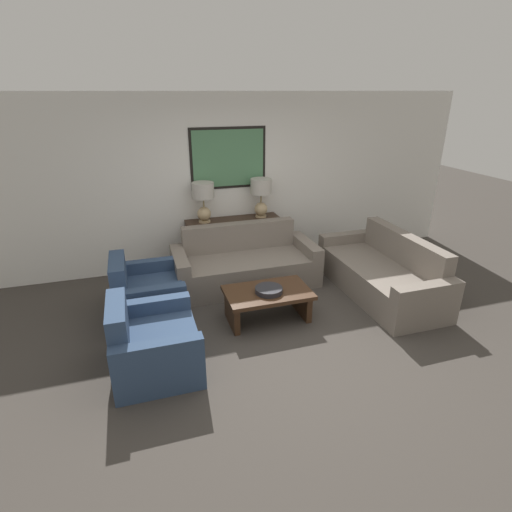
% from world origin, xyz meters
% --- Properties ---
extents(ground_plane, '(20.00, 20.00, 0.00)m').
position_xyz_m(ground_plane, '(0.00, 0.00, 0.00)').
color(ground_plane, '#3D3833').
extents(back_wall, '(7.97, 0.12, 2.65)m').
position_xyz_m(back_wall, '(0.00, 2.49, 1.33)').
color(back_wall, silver).
rests_on(back_wall, ground_plane).
extents(console_table, '(1.47, 0.39, 0.79)m').
position_xyz_m(console_table, '(0.00, 2.22, 0.40)').
color(console_table, '#332319').
rests_on(console_table, ground_plane).
extents(table_lamp_left, '(0.33, 0.33, 0.61)m').
position_xyz_m(table_lamp_left, '(-0.45, 2.22, 1.18)').
color(table_lamp_left, tan).
rests_on(table_lamp_left, console_table).
extents(table_lamp_right, '(0.33, 0.33, 0.61)m').
position_xyz_m(table_lamp_right, '(0.45, 2.22, 1.18)').
color(table_lamp_right, tan).
rests_on(table_lamp_right, console_table).
extents(couch_by_back_wall, '(2.06, 0.90, 0.84)m').
position_xyz_m(couch_by_back_wall, '(0.00, 1.58, 0.28)').
color(couch_by_back_wall, slate).
rests_on(couch_by_back_wall, ground_plane).
extents(couch_by_side, '(0.90, 2.06, 0.84)m').
position_xyz_m(couch_by_side, '(1.75, 0.71, 0.28)').
color(couch_by_side, slate).
rests_on(couch_by_side, ground_plane).
extents(coffee_table, '(1.04, 0.64, 0.39)m').
position_xyz_m(coffee_table, '(-0.01, 0.50, 0.29)').
color(coffee_table, '#3D2616').
rests_on(coffee_table, ground_plane).
extents(decorative_bowl, '(0.34, 0.34, 0.06)m').
position_xyz_m(decorative_bowl, '(-0.02, 0.46, 0.43)').
color(decorative_bowl, '#232328').
rests_on(decorative_bowl, coffee_table).
extents(armchair_near_back_wall, '(0.84, 0.98, 0.80)m').
position_xyz_m(armchair_near_back_wall, '(-1.44, 1.06, 0.28)').
color(armchair_near_back_wall, navy).
rests_on(armchair_near_back_wall, ground_plane).
extents(armchair_near_camera, '(0.84, 0.98, 0.80)m').
position_xyz_m(armchair_near_camera, '(-1.44, -0.05, 0.28)').
color(armchair_near_camera, navy).
rests_on(armchair_near_camera, ground_plane).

